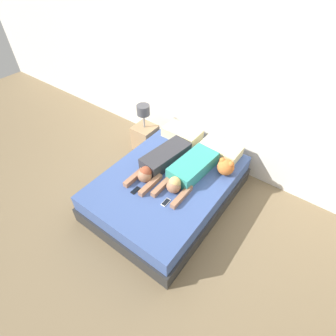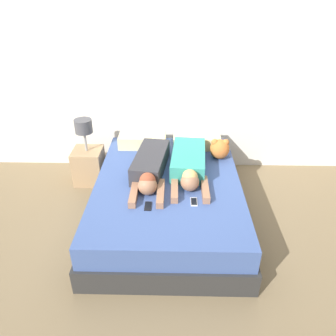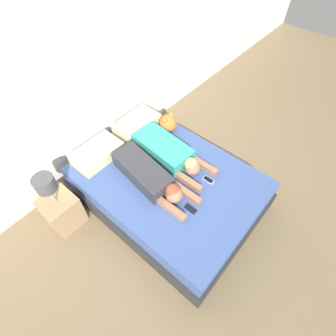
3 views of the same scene
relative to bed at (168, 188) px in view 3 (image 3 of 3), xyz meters
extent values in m
plane|color=#7F6B4C|center=(0.00, 0.00, -0.24)|extent=(12.00, 12.00, 0.00)
cube|color=white|center=(0.00, 1.24, 1.06)|extent=(12.00, 0.06, 2.60)
cube|color=#2D2D2D|center=(0.00, 0.00, -0.12)|extent=(1.60, 2.17, 0.25)
cube|color=#3F5999|center=(0.00, 0.00, 0.13)|extent=(1.54, 2.11, 0.25)
cube|color=beige|center=(-0.35, 0.85, 0.33)|extent=(0.59, 0.36, 0.16)
cube|color=beige|center=(0.35, 0.85, 0.33)|extent=(0.59, 0.36, 0.16)
cube|color=#333338|center=(-0.20, 0.22, 0.35)|extent=(0.41, 0.81, 0.20)
sphere|color=#A37051|center=(-0.20, -0.26, 0.35)|extent=(0.19, 0.19, 0.19)
sphere|color=#99472D|center=(-0.20, -0.23, 0.39)|extent=(0.16, 0.16, 0.16)
cube|color=#A37051|center=(-0.33, -0.30, 0.28)|extent=(0.07, 0.43, 0.07)
cube|color=#A37051|center=(-0.07, -0.30, 0.28)|extent=(0.07, 0.43, 0.07)
cube|color=teal|center=(0.22, 0.28, 0.35)|extent=(0.42, 0.77, 0.20)
sphere|color=#A37051|center=(0.22, -0.18, 0.35)|extent=(0.19, 0.19, 0.19)
sphere|color=#D8B266|center=(0.22, -0.16, 0.39)|extent=(0.16, 0.16, 0.16)
cube|color=#A37051|center=(0.07, -0.22, 0.28)|extent=(0.07, 0.41, 0.07)
cube|color=#A37051|center=(0.38, -0.22, 0.28)|extent=(0.07, 0.41, 0.07)
cube|color=black|center=(-0.18, -0.47, 0.25)|extent=(0.06, 0.14, 0.01)
cube|color=black|center=(-0.18, -0.47, 0.26)|extent=(0.05, 0.12, 0.00)
cube|color=silver|center=(0.26, -0.39, 0.25)|extent=(0.06, 0.14, 0.01)
cube|color=black|center=(0.26, -0.39, 0.26)|extent=(0.05, 0.12, 0.00)
sphere|color=orange|center=(0.60, 0.52, 0.37)|extent=(0.23, 0.23, 0.23)
sphere|color=orange|center=(0.54, 0.52, 0.45)|extent=(0.08, 0.08, 0.08)
sphere|color=orange|center=(0.67, 0.52, 0.45)|extent=(0.08, 0.08, 0.08)
cube|color=tan|center=(-1.06, 0.74, -0.01)|extent=(0.37, 0.37, 0.46)
cylinder|color=#999999|center=(-1.06, 0.74, 0.34)|extent=(0.03, 0.03, 0.25)
cylinder|color=#4C4C51|center=(-1.06, 0.74, 0.55)|extent=(0.22, 0.22, 0.17)
camera|label=1|loc=(1.52, -2.04, 2.84)|focal=28.00mm
camera|label=2|loc=(0.07, -2.96, 2.14)|focal=35.00mm
camera|label=3|loc=(-1.40, -1.20, 2.72)|focal=28.00mm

